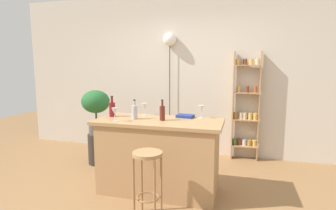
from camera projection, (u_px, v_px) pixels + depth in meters
ground at (151, 202)px, 3.13m from camera, size 12.00×12.00×0.00m
back_wall at (186, 75)px, 4.79m from camera, size 6.40×0.10×2.80m
kitchen_counter at (159, 156)px, 3.35m from camera, size 1.55×0.68×0.91m
bar_stool at (148, 170)px, 2.73m from camera, size 0.30×0.30×0.71m
spice_shelf at (246, 108)px, 4.45m from camera, size 0.43×0.15×1.80m
plant_stool at (97, 149)px, 4.34m from camera, size 0.29×0.29×0.48m
potted_plant at (96, 106)px, 4.23m from camera, size 0.45×0.40×0.70m
bottle_spirits_clear at (162, 113)px, 3.25m from camera, size 0.07×0.07×0.25m
bottle_sauce_amber at (112, 109)px, 3.50m from camera, size 0.08×0.08×0.27m
bottle_wine_red at (135, 112)px, 3.33m from camera, size 0.07×0.07×0.24m
wine_glass_left at (115, 112)px, 3.19m from camera, size 0.07×0.07×0.16m
wine_glass_center at (144, 107)px, 3.58m from camera, size 0.07×0.07×0.16m
wine_glass_right at (201, 109)px, 3.39m from camera, size 0.07×0.07×0.16m
cookbook at (185, 116)px, 3.45m from camera, size 0.23×0.17×0.03m
pendant_globe_light at (170, 41)px, 4.67m from camera, size 0.22×0.22×2.13m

